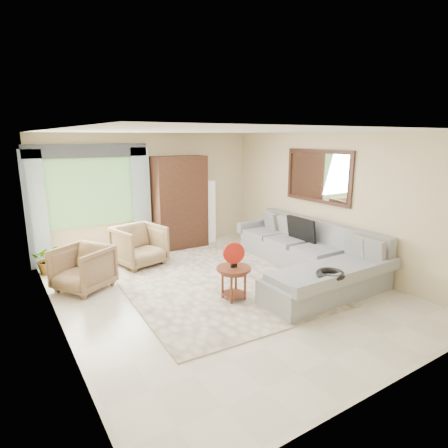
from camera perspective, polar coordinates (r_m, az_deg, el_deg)
ground at (r=6.37m, az=-0.22°, el=-10.12°), size 6.00×6.00×0.00m
area_rug at (r=6.73m, az=-1.80°, el=-8.74°), size 3.19×4.14×0.02m
sectional_sofa at (r=7.20m, az=12.71°, el=-5.26°), size 2.30×3.46×0.90m
tv_screen at (r=7.60m, az=11.68°, el=-0.81°), size 0.14×0.74×0.48m
garden_hose at (r=5.78m, az=15.94°, el=-7.34°), size 0.43×0.43×0.09m
coffee_table at (r=5.93m, az=1.49°, el=-8.97°), size 0.54×0.54×0.54m
red_disc at (r=5.77m, az=1.52°, el=-4.47°), size 0.33×0.14×0.34m
armchair_left at (r=6.73m, az=-20.72°, el=-6.33°), size 1.12×1.11×0.75m
armchair_right at (r=7.65m, az=-12.77°, el=-3.22°), size 1.04×1.06×0.81m
potted_plant at (r=7.80m, az=-25.31°, el=-4.84°), size 0.55×0.50×0.56m
armoire at (r=8.63m, az=-6.77°, el=3.28°), size 1.20×0.55×2.10m
floor_lamp at (r=9.11m, az=-2.35°, el=1.96°), size 0.24×0.24×1.50m
window at (r=8.20m, az=-19.70°, el=4.55°), size 1.80×0.04×1.40m
curtain_left at (r=7.99m, az=-26.75°, el=1.87°), size 0.40×0.08×2.30m
curtain_right at (r=8.44m, az=-12.48°, el=3.52°), size 0.40×0.08×2.30m
valance at (r=8.06m, az=-20.06°, el=10.48°), size 2.40×0.12×0.26m
wall_mirror at (r=7.74m, az=14.08°, el=7.07°), size 0.05×1.70×1.05m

